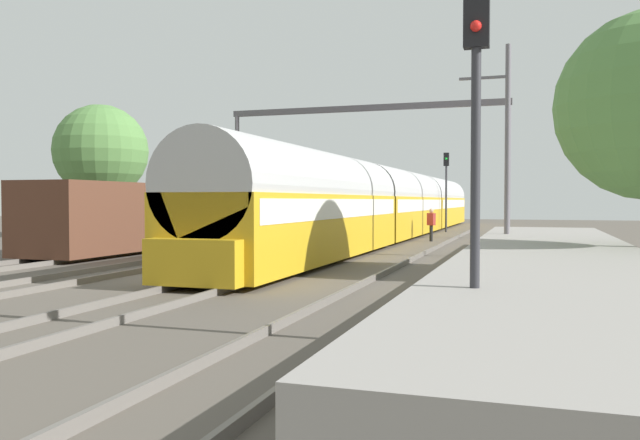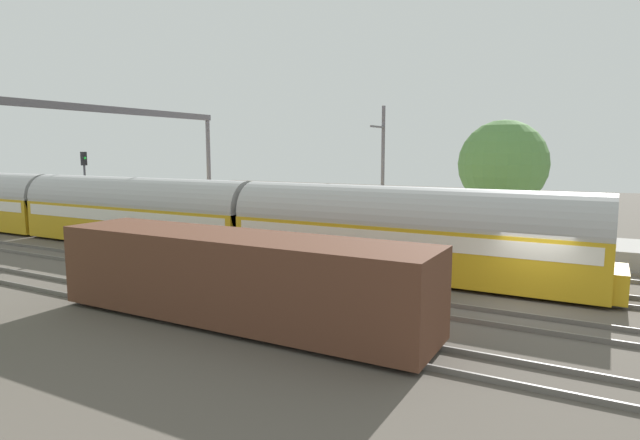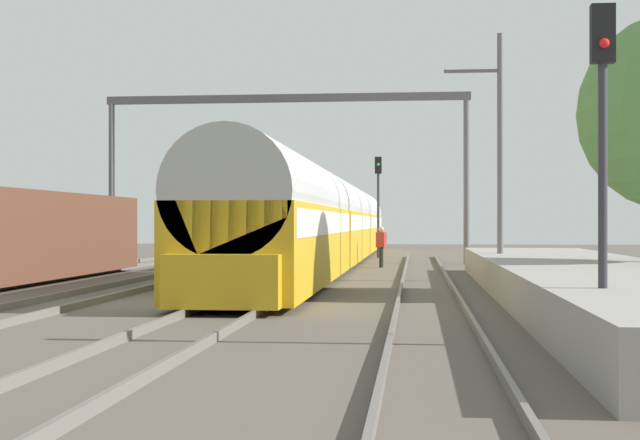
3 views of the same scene
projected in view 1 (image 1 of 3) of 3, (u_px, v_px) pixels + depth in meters
name	position (u px, v px, depth m)	size (l,w,h in m)	color
ground	(175.00, 276.00, 18.40)	(120.00, 120.00, 0.00)	#564F46
track_west	(112.00, 271.00, 19.06)	(1.51, 60.00, 0.16)	#65605A
track_east	(243.00, 276.00, 17.74)	(1.51, 60.00, 0.16)	#65605A
track_far_east	(395.00, 282.00, 16.43)	(1.52, 60.00, 0.16)	#65605A
platform	(552.00, 265.00, 17.12)	(4.40, 28.00, 0.90)	gray
passenger_train	(399.00, 204.00, 38.39)	(2.93, 49.20, 3.82)	gold
freight_car	(144.00, 216.00, 28.02)	(2.80, 13.00, 2.70)	#563323
person_crossing	(431.00, 222.00, 34.17)	(0.47, 0.39, 1.73)	black
railway_signal_near	(476.00, 118.00, 9.27)	(0.36, 0.30, 5.24)	#2D2D33
railway_signal_far	(446.00, 182.00, 44.25)	(0.36, 0.30, 5.42)	#2D2D33
catenary_gantry	(364.00, 137.00, 38.76)	(17.06, 0.28, 7.86)	#5E5961
catenary_pole_east_mid	(506.00, 147.00, 24.30)	(1.90, 0.20, 8.00)	#5E5961
tree_west_background	(101.00, 151.00, 38.29)	(5.50, 5.50, 7.82)	#4C3826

